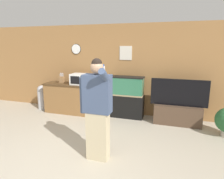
% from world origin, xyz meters
% --- Properties ---
extents(ground_plane, '(18.00, 18.00, 0.00)m').
position_xyz_m(ground_plane, '(0.00, 0.00, 0.00)').
color(ground_plane, '#B2A893').
extents(wall_back_paneled, '(10.00, 0.08, 2.60)m').
position_xyz_m(wall_back_paneled, '(-0.00, 2.99, 1.30)').
color(wall_back_paneled, olive).
rests_on(wall_back_paneled, ground_plane).
extents(counter_island, '(1.70, 0.58, 0.89)m').
position_xyz_m(counter_island, '(-1.23, 2.52, 0.45)').
color(counter_island, brown).
rests_on(counter_island, ground_plane).
extents(microwave, '(0.45, 0.40, 0.31)m').
position_xyz_m(microwave, '(-0.98, 2.53, 1.05)').
color(microwave, white).
rests_on(microwave, counter_island).
extents(knife_block, '(0.14, 0.10, 0.30)m').
position_xyz_m(knife_block, '(-1.58, 2.55, 1.00)').
color(knife_block, olive).
rests_on(knife_block, counter_island).
extents(aquarium_on_stand, '(0.95, 0.36, 1.17)m').
position_xyz_m(aquarium_on_stand, '(0.41, 2.65, 0.58)').
color(aquarium_on_stand, black).
rests_on(aquarium_on_stand, ground_plane).
extents(tv_on_stand, '(1.41, 0.40, 1.18)m').
position_xyz_m(tv_on_stand, '(1.79, 2.53, 0.36)').
color(tv_on_stand, '#4C3828').
rests_on(tv_on_stand, ground_plane).
extents(person_standing, '(0.57, 0.43, 1.80)m').
position_xyz_m(person_standing, '(0.43, 0.41, 0.94)').
color(person_standing, '#BCAD89').
rests_on(person_standing, ground_plane).
extents(trash_bin, '(0.28, 0.28, 0.77)m').
position_xyz_m(trash_bin, '(-2.34, 2.56, 0.39)').
color(trash_bin, '#B7B7BC').
rests_on(trash_bin, ground_plane).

